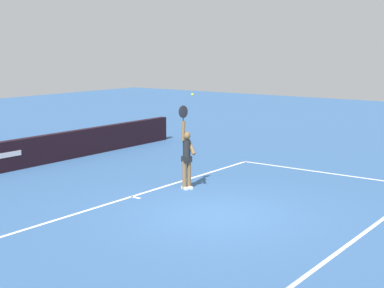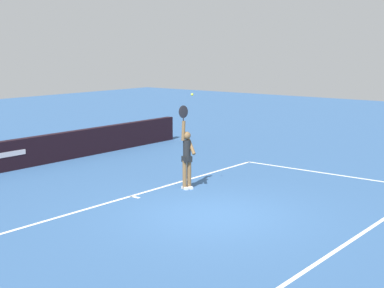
# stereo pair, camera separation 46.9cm
# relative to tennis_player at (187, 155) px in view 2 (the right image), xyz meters

# --- Properties ---
(ground_plane) EXTENTS (60.00, 60.00, 0.00)m
(ground_plane) POSITION_rel_tennis_player_xyz_m (-1.51, -2.00, -0.95)
(ground_plane) COLOR #31588C
(court_lines) EXTENTS (11.42, 5.97, 0.00)m
(court_lines) POSITION_rel_tennis_player_xyz_m (-1.51, -2.26, -0.94)
(court_lines) COLOR white
(court_lines) RESTS_ON ground
(back_wall) EXTENTS (15.27, 0.26, 0.95)m
(back_wall) POSITION_rel_tennis_player_xyz_m (-1.51, 5.84, -0.47)
(back_wall) COLOR black
(back_wall) RESTS_ON ground
(tennis_player) EXTENTS (0.43, 0.43, 2.31)m
(tennis_player) POSITION_rel_tennis_player_xyz_m (0.00, 0.00, 0.00)
(tennis_player) COLOR brown
(tennis_player) RESTS_ON ground
(tennis_ball) EXTENTS (0.07, 0.07, 0.07)m
(tennis_ball) POSITION_rel_tennis_player_xyz_m (-0.16, -0.32, 1.66)
(tennis_ball) COLOR #D2E037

